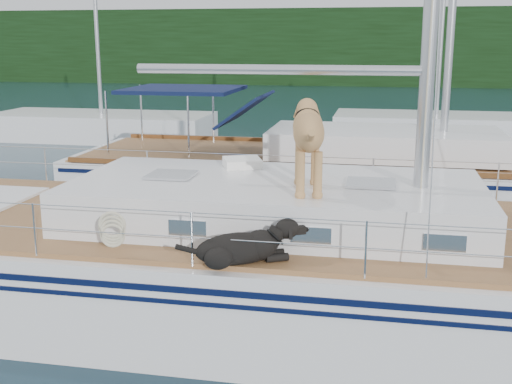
# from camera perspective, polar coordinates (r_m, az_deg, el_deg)

# --- Properties ---
(ground) EXTENTS (120.00, 120.00, 0.00)m
(ground) POSITION_cam_1_polar(r_m,az_deg,el_deg) (8.93, -3.45, -10.19)
(ground) COLOR #0E252B
(ground) RESTS_ON ground
(tree_line) EXTENTS (90.00, 3.00, 6.00)m
(tree_line) POSITION_cam_1_polar(r_m,az_deg,el_deg) (52.96, 9.13, 12.59)
(tree_line) COLOR black
(tree_line) RESTS_ON ground
(shore_bank) EXTENTS (92.00, 1.00, 1.20)m
(shore_bank) POSITION_cam_1_polar(r_m,az_deg,el_deg) (54.23, 9.09, 10.07)
(shore_bank) COLOR #595147
(shore_bank) RESTS_ON ground
(main_sailboat) EXTENTS (12.00, 3.97, 14.01)m
(main_sailboat) POSITION_cam_1_polar(r_m,az_deg,el_deg) (8.65, -2.86, -6.12)
(main_sailboat) COLOR white
(main_sailboat) RESTS_ON ground
(neighbor_sailboat) EXTENTS (11.00, 3.50, 13.30)m
(neighbor_sailboat) POSITION_cam_1_polar(r_m,az_deg,el_deg) (14.05, 6.74, 1.20)
(neighbor_sailboat) COLOR white
(neighbor_sailboat) RESTS_ON ground
(bg_boat_west) EXTENTS (8.00, 3.00, 11.65)m
(bg_boat_west) POSITION_cam_1_polar(r_m,az_deg,el_deg) (24.33, -13.52, 5.63)
(bg_boat_west) COLOR white
(bg_boat_west) RESTS_ON ground
(bg_boat_center) EXTENTS (7.20, 3.00, 11.65)m
(bg_boat_center) POSITION_cam_1_polar(r_m,az_deg,el_deg) (24.19, 15.66, 5.47)
(bg_boat_center) COLOR white
(bg_boat_center) RESTS_ON ground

